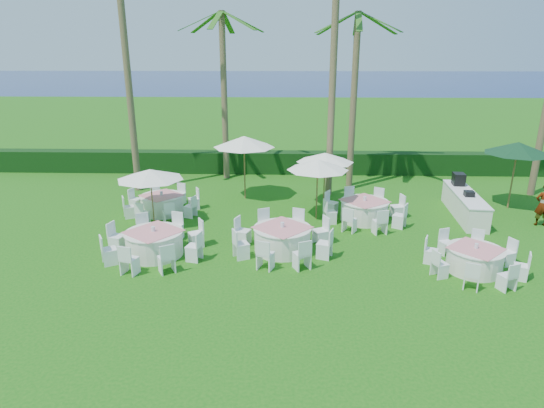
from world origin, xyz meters
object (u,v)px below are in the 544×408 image
at_px(banquet_table_c, 474,259).
at_px(umbrella_c, 244,142).
at_px(banquet_table_b, 282,238).
at_px(umbrella_d, 325,158).
at_px(banquet_table_f, 364,210).
at_px(banquet_table_d, 162,204).
at_px(buffet_table, 464,203).
at_px(umbrella_a, 150,174).
at_px(umbrella_green, 518,148).
at_px(banquet_table_a, 154,242).
at_px(staff_person, 543,205).
at_px(umbrella_b, 318,165).

bearing_deg(banquet_table_c, umbrella_c, 137.02).
xyz_separation_m(banquet_table_b, umbrella_d, (1.80, 5.08, 1.72)).
relative_size(banquet_table_f, umbrella_d, 1.35).
distance_m(banquet_table_d, umbrella_d, 7.29).
relative_size(banquet_table_f, buffet_table, 0.79).
relative_size(umbrella_a, umbrella_green, 0.88).
distance_m(banquet_table_d, umbrella_green, 15.27).
distance_m(umbrella_d, umbrella_green, 8.13).
xyz_separation_m(banquet_table_c, banquet_table_f, (-2.71, 4.44, 0.05)).
height_order(banquet_table_b, buffet_table, buffet_table).
distance_m(banquet_table_a, staff_person, 14.84).
xyz_separation_m(umbrella_b, staff_person, (8.82, -0.49, -1.42)).
distance_m(umbrella_c, staff_person, 12.54).
xyz_separation_m(umbrella_c, buffet_table, (9.38, -2.08, -2.16)).
bearing_deg(umbrella_b, umbrella_a, -172.18).
bearing_deg(buffet_table, banquet_table_b, -152.85).
xyz_separation_m(banquet_table_c, umbrella_green, (3.91, 6.25, 2.28)).
bearing_deg(banquet_table_d, umbrella_green, 4.49).
height_order(umbrella_a, umbrella_b, umbrella_b).
bearing_deg(umbrella_green, staff_person, -82.79).
distance_m(banquet_table_d, umbrella_a, 2.13).
distance_m(umbrella_b, staff_person, 8.95).
distance_m(banquet_table_a, banquet_table_c, 10.33).
xyz_separation_m(banquet_table_d, staff_person, (15.33, -0.96, 0.43)).
bearing_deg(banquet_table_b, umbrella_green, 26.43).
bearing_deg(staff_person, umbrella_b, 0.46).
distance_m(banquet_table_d, staff_person, 15.36).
xyz_separation_m(banquet_table_a, banquet_table_f, (7.58, 3.59, -0.00)).
height_order(banquet_table_c, staff_person, staff_person).
distance_m(umbrella_a, umbrella_c, 4.92).
height_order(banquet_table_b, banquet_table_c, banquet_table_b).
relative_size(umbrella_d, staff_person, 1.47).
bearing_deg(banquet_table_b, umbrella_a, 155.13).
bearing_deg(umbrella_b, umbrella_green, 10.95).
xyz_separation_m(umbrella_b, umbrella_d, (0.44, 1.81, -0.10)).
relative_size(banquet_table_d, umbrella_c, 1.06).
relative_size(banquet_table_b, buffet_table, 0.79).
relative_size(banquet_table_a, umbrella_b, 1.35).
xyz_separation_m(banquet_table_c, umbrella_b, (-4.64, 4.60, 1.88)).
distance_m(banquet_table_d, banquet_table_f, 8.46).
bearing_deg(banquet_table_d, banquet_table_a, -78.56).
xyz_separation_m(banquet_table_a, banquet_table_c, (10.29, -0.85, -0.05)).
distance_m(banquet_table_b, umbrella_d, 5.66).
xyz_separation_m(banquet_table_c, staff_person, (4.18, 4.11, 0.45)).
height_order(banquet_table_d, umbrella_c, umbrella_c).
bearing_deg(umbrella_c, banquet_table_b, -73.04).
bearing_deg(banquet_table_d, umbrella_b, -4.15).
xyz_separation_m(banquet_table_a, umbrella_b, (5.65, 3.75, 1.83)).
xyz_separation_m(banquet_table_b, banquet_table_d, (-5.15, 3.74, -0.04)).
bearing_deg(banquet_table_a, buffet_table, 20.18).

